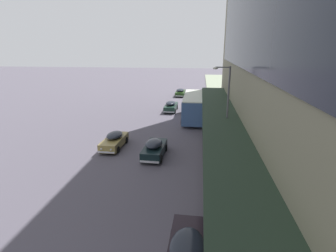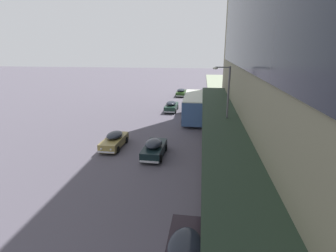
# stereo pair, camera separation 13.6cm
# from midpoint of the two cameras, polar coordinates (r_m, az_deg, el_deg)

# --- Properties ---
(transit_bus_kerbside_front) EXTENTS (2.82, 9.60, 3.31)m
(transit_bus_kerbside_front) POSITION_cam_midpoint_polar(r_m,az_deg,el_deg) (35.25, 5.45, 4.47)
(transit_bus_kerbside_front) COLOR #3E5E93
(transit_bus_kerbside_front) RESTS_ON ground
(sedan_oncoming_rear) EXTENTS (1.85, 4.49, 1.47)m
(sedan_oncoming_rear) POSITION_cam_midpoint_polar(r_m,az_deg,el_deg) (25.96, -11.75, -3.03)
(sedan_oncoming_rear) COLOR olive
(sedan_oncoming_rear) RESTS_ON ground
(sedan_second_mid) EXTENTS (1.92, 4.40, 1.58)m
(sedan_second_mid) POSITION_cam_midpoint_polar(r_m,az_deg,el_deg) (23.38, -3.15, -4.82)
(sedan_second_mid) COLOR black
(sedan_second_mid) RESTS_ON ground
(sedan_trailing_mid) EXTENTS (1.88, 4.90, 1.46)m
(sedan_trailing_mid) POSITION_cam_midpoint_polar(r_m,az_deg,el_deg) (52.91, 2.63, 7.37)
(sedan_trailing_mid) COLOR #203B15
(sedan_trailing_mid) RESTS_ON ground
(sedan_oncoming_front) EXTENTS (1.89, 4.45, 1.52)m
(sedan_oncoming_front) POSITION_cam_midpoint_polar(r_m,az_deg,el_deg) (46.57, 6.76, 6.00)
(sedan_oncoming_front) COLOR gray
(sedan_oncoming_front) RESTS_ON ground
(sedan_lead_mid) EXTENTS (1.87, 4.67, 1.55)m
(sedan_lead_mid) POSITION_cam_midpoint_polar(r_m,az_deg,el_deg) (39.99, 0.53, 4.36)
(sedan_lead_mid) COLOR #1A3227
(sedan_lead_mid) RESTS_ON ground
(street_lamp) EXTENTS (1.50, 0.28, 7.74)m
(street_lamp) POSITION_cam_midpoint_polar(r_m,az_deg,el_deg) (23.06, 12.32, 4.44)
(street_lamp) COLOR #4C4C51
(street_lamp) RESTS_ON sidewalk_kerb
(fire_hydrant) EXTENTS (0.20, 0.40, 0.70)m
(fire_hydrant) POSITION_cam_midpoint_polar(r_m,az_deg,el_deg) (16.82, 13.94, -15.65)
(fire_hydrant) COLOR red
(fire_hydrant) RESTS_ON sidewalk_kerb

